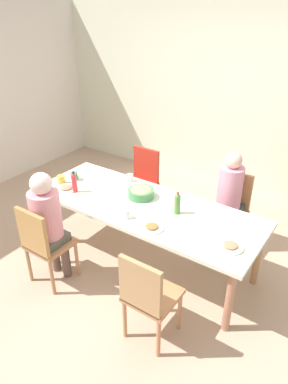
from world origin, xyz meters
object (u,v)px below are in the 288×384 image
Objects in this scene: chair_0 at (230,206)px; plate_2 at (152,227)px; dining_table at (144,210)px; plate_1 at (66,188)px; person_0 at (229,195)px; bowl_0 at (141,192)px; person_2 at (47,219)px; cup_2 at (130,178)px; cup_3 at (74,176)px; bottle_0 at (177,203)px; bottle_1 at (74,182)px; plate_0 at (230,246)px; chair_3 at (147,295)px; cup_1 at (61,179)px; cup_0 at (126,214)px; chair_2 at (43,242)px; chair_1 at (142,179)px.

plate_2 is (-0.31, -1.15, 0.23)m from chair_0.
plate_1 is (-0.90, -0.22, 0.08)m from dining_table.
bowl_0 is (-0.73, -0.63, 0.08)m from person_0.
cup_2 is at bearing 81.19° from person_2.
bottle_0 is (1.35, 0.04, 0.06)m from cup_3.
plate_1 is 1.21m from plate_2.
bowl_0 is at bearing 6.83° from cup_3.
chair_0 is at bearing 36.61° from bottle_1.
person_0 is at bearing 40.73° from bowl_0.
plate_0 is 2.16× the size of cup_2.
chair_3 is 7.32× the size of cup_1.
chair_0 is 1.32m from cup_0.
cup_1 is (-0.44, 0.61, 0.05)m from person_2.
chair_2 is at bearing -65.85° from cup_3.
plate_0 is 1.97× the size of cup_3.
plate_0 is 1.03× the size of plate_2.
person_2 is (-1.23, -1.59, 0.22)m from chair_0.
plate_1 is 0.25m from cup_3.
person_2 is 0.75m from cup_1.
chair_3 is 8.43× the size of cup_0.
plate_0 and plate_2 have the same top height.
chair_3 is at bearing -22.75° from cup_1.
chair_2 reaches higher than cup_3.
bottle_0 is at bearing -107.99° from chair_0.
plate_2 is 0.94× the size of bottle_0.
plate_0 reaches higher than dining_table.
chair_3 is 3.79× the size of bottle_0.
bottle_1 reaches higher than cup_3.
cup_1 is at bearing -111.99° from cup_3.
chair_3 is at bearing -120.31° from plate_0.
cup_0 reaches higher than plate_0.
chair_2 is 3.79× the size of bottle_0.
chair_1 is 1.30m from bottle_0.
chair_2 is 1.08m from plate_2.
bottle_0 is at bearing -7.46° from bowl_0.
bottle_0 is at bearing 1.79° from cup_3.
plate_2 is at bearing -45.63° from dining_table.
dining_table is 20.93× the size of cup_3.
plate_1 is 2.07× the size of cup_3.
chair_2 reaches higher than dining_table.
plate_1 is at bearing -167.88° from bottle_0.
person_0 reaches higher than plate_2.
person_0 reaches higher than bowl_0.
plate_1 is (-0.28, 0.53, 0.01)m from person_2.
person_0 reaches higher than dining_table.
person_2 is 1.25m from chair_3.
chair_0 is 1.77m from bottle_1.
cup_0 is at bearing -120.51° from person_0.
dining_table is 1.05m from chair_2.
bottle_1 is (-0.17, 0.55, 0.11)m from person_2.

